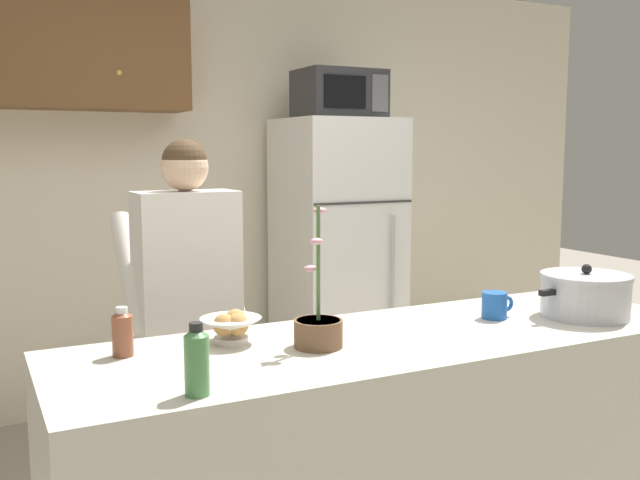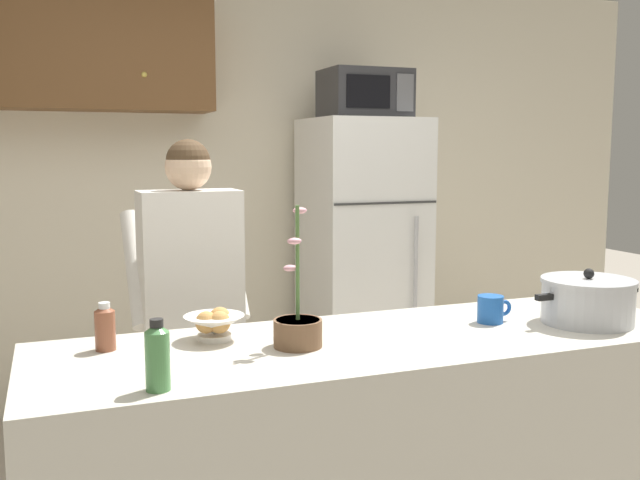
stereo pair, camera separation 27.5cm
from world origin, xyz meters
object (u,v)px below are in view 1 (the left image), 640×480
at_px(person_near_pot, 187,291).
at_px(cooking_pot, 585,295).
at_px(potted_orchid, 318,328).
at_px(bread_bowl, 231,327).
at_px(bottle_near_edge, 197,360).
at_px(microwave, 339,94).
at_px(bottle_mid_counter, 122,332).
at_px(refrigerator, 337,261).
at_px(coffee_mug, 495,305).

bearing_deg(person_near_pot, cooking_pot, -36.20).
bearing_deg(potted_orchid, bread_bowl, 143.98).
distance_m(cooking_pot, bottle_near_edge, 1.51).
bearing_deg(person_near_pot, microwave, 39.72).
xyz_separation_m(cooking_pot, bottle_mid_counter, (-1.59, 0.25, -0.01)).
xyz_separation_m(refrigerator, bottle_mid_counter, (-1.61, -1.68, 0.14)).
bearing_deg(cooking_pot, bread_bowl, 169.22).
bearing_deg(cooking_pot, person_near_pot, 143.80).
bearing_deg(potted_orchid, bottle_mid_counter, 162.75).
bearing_deg(potted_orchid, cooking_pot, -4.32).
bearing_deg(refrigerator, person_near_pot, -139.68).
bearing_deg(person_near_pot, bottle_near_edge, -104.84).
relative_size(refrigerator, person_near_pot, 1.09).
height_order(coffee_mug, potted_orchid, potted_orchid).
relative_size(bottle_near_edge, potted_orchid, 0.42).
xyz_separation_m(microwave, bottle_mid_counter, (-1.61, -1.66, -0.85)).
distance_m(person_near_pot, bottle_near_edge, 1.10).
bearing_deg(cooking_pot, coffee_mug, 157.75).
height_order(cooking_pot, coffee_mug, cooking_pot).
xyz_separation_m(person_near_pot, bottle_near_edge, (-0.28, -1.06, 0.05)).
bearing_deg(cooking_pot, potted_orchid, 175.68).
relative_size(refrigerator, bread_bowl, 8.81).
bearing_deg(cooking_pot, bottle_mid_counter, 171.07).
height_order(bottle_mid_counter, potted_orchid, potted_orchid).
height_order(microwave, bottle_mid_counter, microwave).
distance_m(coffee_mug, bottle_mid_counter, 1.29).
xyz_separation_m(person_near_pot, bread_bowl, (-0.05, -0.65, 0.01)).
xyz_separation_m(bread_bowl, bottle_mid_counter, (-0.33, 0.01, 0.02)).
xyz_separation_m(bread_bowl, potted_orchid, (0.22, -0.16, 0.01)).
relative_size(coffee_mug, bottle_near_edge, 0.72).
distance_m(microwave, bottle_near_edge, 2.70).
relative_size(microwave, bread_bowl, 2.49).
bearing_deg(bread_bowl, bottle_near_edge, -119.82).
relative_size(microwave, potted_orchid, 1.10).
bearing_deg(refrigerator, microwave, -89.93).
bearing_deg(bottle_near_edge, bread_bowl, 60.18).
height_order(refrigerator, bottle_mid_counter, refrigerator).
distance_m(cooking_pot, potted_orchid, 1.04).
distance_m(bread_bowl, bottle_mid_counter, 0.33).
relative_size(refrigerator, coffee_mug, 12.98).
xyz_separation_m(cooking_pot, potted_orchid, (-1.04, 0.08, -0.02)).
distance_m(microwave, person_near_pot, 1.83).
distance_m(person_near_pot, coffee_mug, 1.19).
bearing_deg(person_near_pot, potted_orchid, -77.73).
bearing_deg(bottle_near_edge, bottle_mid_counter, 102.88).
bearing_deg(refrigerator, coffee_mug, -100.16).
xyz_separation_m(coffee_mug, bottle_near_edge, (-1.19, -0.30, 0.04)).
relative_size(cooking_pot, coffee_mug, 3.28).
height_order(microwave, bottle_near_edge, microwave).
xyz_separation_m(refrigerator, bottle_near_edge, (-1.51, -2.10, 0.16)).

